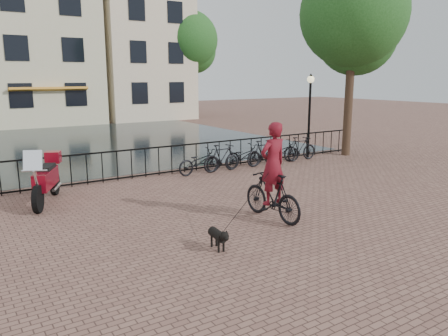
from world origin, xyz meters
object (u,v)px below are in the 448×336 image
dog (218,238)px  motorcycle (45,173)px  lamp_post (310,102)px  cyclist (273,177)px

dog → motorcycle: size_ratio=0.32×
lamp_post → dog: lamp_post is taller
dog → motorcycle: motorcycle is taller
cyclist → dog: cyclist is taller
lamp_post → motorcycle: (-10.72, -1.10, -1.54)m
cyclist → dog: (-2.12, -0.90, -0.81)m
cyclist → motorcycle: 6.18m
cyclist → lamp_post: bearing=-142.5°
dog → motorcycle: 5.78m
lamp_post → motorcycle: lamp_post is taller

